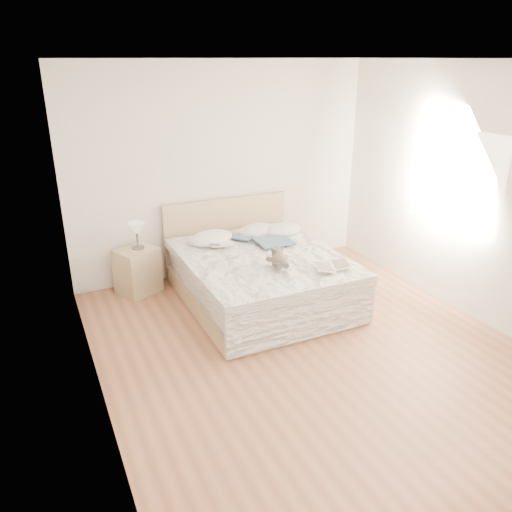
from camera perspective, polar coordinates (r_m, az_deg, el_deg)
name	(u,v)px	position (r m, az deg, el deg)	size (l,w,h in m)	color
floor	(308,347)	(5.13, 6.02, -10.27)	(4.00, 4.50, 0.00)	brown
ceiling	(322,59)	(4.35, 7.50, 21.47)	(4.00, 4.50, 0.00)	white
wall_back	(223,171)	(6.52, -3.79, 9.68)	(4.00, 0.02, 2.70)	white
wall_left	(85,253)	(3.94, -18.97, 0.36)	(0.02, 4.50, 2.70)	white
wall_right	(476,195)	(5.84, 23.81, 6.44)	(0.02, 4.50, 2.70)	white
window	(455,180)	(6.00, 21.77, 8.11)	(0.02, 1.30, 1.10)	white
bed	(258,275)	(5.91, 0.23, -2.22)	(1.72, 2.14, 1.00)	tan
nightstand	(138,271)	(6.27, -13.38, -1.64)	(0.45, 0.40, 0.56)	tan
table_lamp	(137,230)	(6.12, -13.50, 2.90)	(0.26, 0.26, 0.32)	#45403C
pillow_left	(211,238)	(6.16, -5.17, 2.03)	(0.58, 0.41, 0.17)	white
pillow_middle	(257,230)	(6.42, 0.12, 2.95)	(0.53, 0.37, 0.16)	silver
pillow_right	(282,230)	(6.44, 3.04, 2.99)	(0.52, 0.37, 0.16)	silver
blouse	(270,238)	(6.17, 1.61, 2.05)	(0.67, 0.72, 0.03)	#304A63
photo_book	(219,244)	(5.99, -4.20, 1.38)	(0.31, 0.21, 0.02)	white
childrens_book	(333,266)	(5.40, 8.74, -1.16)	(0.41, 0.28, 0.03)	#F8ECCB
teddy_bear	(279,265)	(5.33, 2.68, -1.00)	(0.22, 0.31, 0.16)	brown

